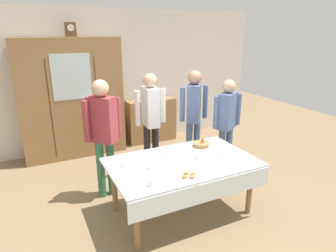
{
  "coord_description": "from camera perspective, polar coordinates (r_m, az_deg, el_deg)",
  "views": [
    {
      "loc": [
        -1.65,
        -3.14,
        2.31
      ],
      "look_at": [
        0.0,
        0.2,
        1.08
      ],
      "focal_mm": 31.37,
      "sensor_mm": 36.0,
      "label": 1
    }
  ],
  "objects": [
    {
      "name": "tea_cup_front_edge",
      "position": [
        3.6,
        -8.45,
        -7.44
      ],
      "size": [
        0.13,
        0.13,
        0.06
      ],
      "color": "white",
      "rests_on": "dining_table"
    },
    {
      "name": "tea_cup_near_right",
      "position": [
        3.86,
        -0.78,
        -5.48
      ],
      "size": [
        0.13,
        0.13,
        0.06
      ],
      "color": "white",
      "rests_on": "dining_table"
    },
    {
      "name": "person_beside_shelf",
      "position": [
        4.84,
        11.39,
        1.57
      ],
      "size": [
        0.52,
        0.35,
        1.57
      ],
      "color": "slate",
      "rests_on": "ground"
    },
    {
      "name": "ground_plane",
      "position": [
        4.23,
        1.24,
        -14.8
      ],
      "size": [
        12.0,
        12.0,
        0.0
      ],
      "primitive_type": "plane",
      "color": "#846B4C",
      "rests_on": "ground"
    },
    {
      "name": "dining_table",
      "position": [
        3.73,
        3.0,
        -8.28
      ],
      "size": [
        1.83,
        1.12,
        0.73
      ],
      "color": "olive",
      "rests_on": "ground"
    },
    {
      "name": "wall_cabinet",
      "position": [
        5.68,
        -18.13,
        5.01
      ],
      "size": [
        1.83,
        0.46,
        2.19
      ],
      "color": "olive",
      "rests_on": "ground"
    },
    {
      "name": "book_stack",
      "position": [
        6.16,
        -3.38,
        5.57
      ],
      "size": [
        0.17,
        0.23,
        0.09
      ],
      "color": "#99332D",
      "rests_on": "bookshelf_low"
    },
    {
      "name": "spoon_far_left",
      "position": [
        3.82,
        10.7,
        -6.46
      ],
      "size": [
        0.12,
        0.02,
        0.01
      ],
      "color": "silver",
      "rests_on": "dining_table"
    },
    {
      "name": "person_behind_table_left",
      "position": [
        4.92,
        5.04,
        3.13
      ],
      "size": [
        0.52,
        0.41,
        1.69
      ],
      "color": "slate",
      "rests_on": "ground"
    },
    {
      "name": "tea_cup_far_right",
      "position": [
        3.16,
        -3.16,
        -11.11
      ],
      "size": [
        0.13,
        0.13,
        0.06
      ],
      "color": "white",
      "rests_on": "dining_table"
    },
    {
      "name": "pastry_plate",
      "position": [
        3.34,
        4.0,
        -9.71
      ],
      "size": [
        0.28,
        0.28,
        0.05
      ],
      "color": "white",
      "rests_on": "dining_table"
    },
    {
      "name": "bookshelf_low",
      "position": [
        6.29,
        -3.3,
        1.11
      ],
      "size": [
        1.04,
        0.35,
        0.91
      ],
      "color": "olive",
      "rests_on": "ground"
    },
    {
      "name": "spoon_mid_left",
      "position": [
        4.2,
        10.73,
        -4.08
      ],
      "size": [
        0.12,
        0.02,
        0.01
      ],
      "color": "silver",
      "rests_on": "dining_table"
    },
    {
      "name": "person_behind_table_right",
      "position": [
        4.09,
        -12.51,
        -0.34
      ],
      "size": [
        0.52,
        0.4,
        1.69
      ],
      "color": "#33704C",
      "rests_on": "ground"
    },
    {
      "name": "spoon_near_left",
      "position": [
        3.99,
        8.67,
        -5.19
      ],
      "size": [
        0.12,
        0.02,
        0.01
      ],
      "color": "silver",
      "rests_on": "dining_table"
    },
    {
      "name": "back_wall",
      "position": [
        6.1,
        -10.36,
        8.93
      ],
      "size": [
        6.4,
        0.1,
        2.7
      ],
      "primitive_type": "cube",
      "color": "silver",
      "rests_on": "ground"
    },
    {
      "name": "mantel_clock",
      "position": [
        5.56,
        -18.44,
        17.38
      ],
      "size": [
        0.18,
        0.11,
        0.24
      ],
      "color": "brown",
      "rests_on": "wall_cabinet"
    },
    {
      "name": "tea_cup_center",
      "position": [
        3.81,
        6.01,
        -5.87
      ],
      "size": [
        0.13,
        0.13,
        0.06
      ],
      "color": "silver",
      "rests_on": "dining_table"
    },
    {
      "name": "person_near_right_end",
      "position": [
        4.71,
        -3.38,
        2.34
      ],
      "size": [
        0.52,
        0.38,
        1.67
      ],
      "color": "#232328",
      "rests_on": "ground"
    },
    {
      "name": "tea_cup_near_left",
      "position": [
        3.5,
        -3.41,
        -8.05
      ],
      "size": [
        0.13,
        0.13,
        0.06
      ],
      "color": "silver",
      "rests_on": "dining_table"
    },
    {
      "name": "tea_cup_back_edge",
      "position": [
        3.95,
        10.83,
        -5.2
      ],
      "size": [
        0.13,
        0.13,
        0.06
      ],
      "color": "white",
      "rests_on": "dining_table"
    },
    {
      "name": "bread_basket",
      "position": [
        4.19,
        6.47,
        -3.49
      ],
      "size": [
        0.24,
        0.24,
        0.16
      ],
      "color": "#9E7542",
      "rests_on": "dining_table"
    }
  ]
}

